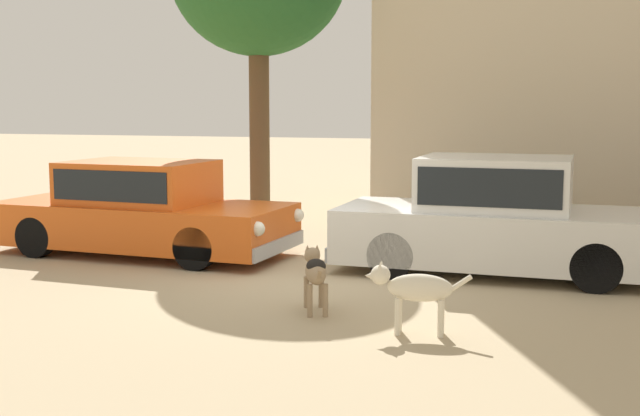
{
  "coord_description": "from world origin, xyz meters",
  "views": [
    {
      "loc": [
        3.15,
        -10.03,
        2.28
      ],
      "look_at": [
        0.15,
        0.2,
        0.9
      ],
      "focal_mm": 46.3,
      "sensor_mm": 36.0,
      "label": 1
    }
  ],
  "objects_px": {
    "parked_sedan_nearest": "(141,208)",
    "stray_dog_tan": "(412,288)",
    "parked_sedan_second": "(497,217)",
    "stray_dog_spotted": "(315,270)"
  },
  "relations": [
    {
      "from": "stray_dog_spotted",
      "to": "stray_dog_tan",
      "type": "relative_size",
      "value": 0.93
    },
    {
      "from": "parked_sedan_second",
      "to": "stray_dog_spotted",
      "type": "bearing_deg",
      "value": -121.42
    },
    {
      "from": "parked_sedan_second",
      "to": "stray_dog_tan",
      "type": "bearing_deg",
      "value": -97.9
    },
    {
      "from": "parked_sedan_nearest",
      "to": "parked_sedan_second",
      "type": "bearing_deg",
      "value": 4.83
    },
    {
      "from": "parked_sedan_second",
      "to": "stray_dog_tan",
      "type": "relative_size",
      "value": 4.17
    },
    {
      "from": "parked_sedan_nearest",
      "to": "stray_dog_tan",
      "type": "height_order",
      "value": "parked_sedan_nearest"
    },
    {
      "from": "stray_dog_spotted",
      "to": "stray_dog_tan",
      "type": "distance_m",
      "value": 1.31
    },
    {
      "from": "stray_dog_tan",
      "to": "parked_sedan_second",
      "type": "bearing_deg",
      "value": -105.39
    },
    {
      "from": "stray_dog_spotted",
      "to": "parked_sedan_nearest",
      "type": "bearing_deg",
      "value": 31.42
    },
    {
      "from": "parked_sedan_nearest",
      "to": "stray_dog_tan",
      "type": "bearing_deg",
      "value": -29.87
    }
  ]
}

